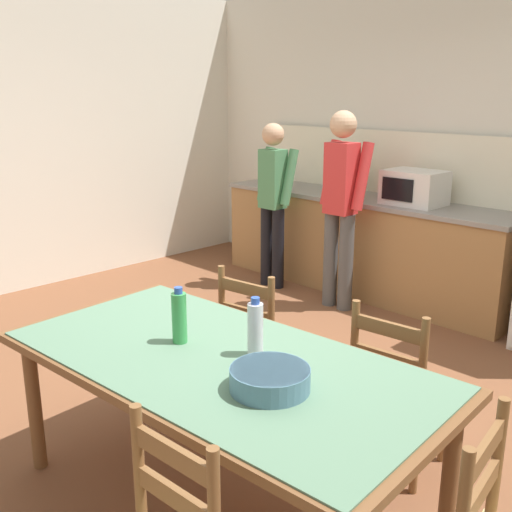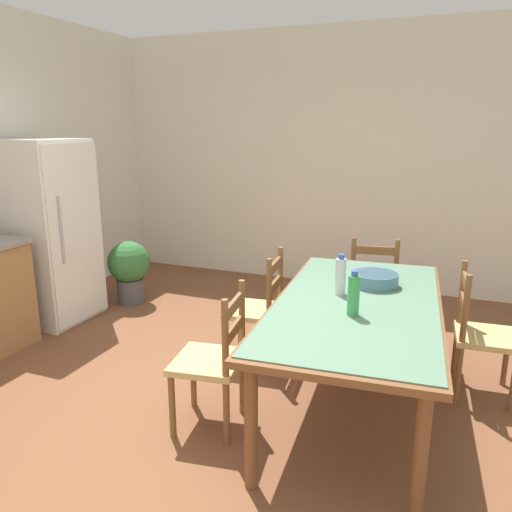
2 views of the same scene
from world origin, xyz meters
The scene contains 12 objects.
ground_plane centered at (0.00, 0.00, 0.00)m, with size 8.32×8.32×0.00m, color brown.
wall_right centered at (3.26, 0.00, 1.45)m, with size 0.12×5.20×2.90m, color silver.
refrigerator centered at (1.10, 2.19, 0.86)m, with size 0.71×0.73×1.72m.
dining_table centered at (0.54, -0.84, 0.69)m, with size 2.11×1.17×0.76m.
bottle_near_centre centered at (0.29, -0.86, 0.88)m, with size 0.07×0.07×0.27m.
bottle_off_centre centered at (0.64, -0.71, 0.88)m, with size 0.07×0.07×0.27m.
serving_bowl centered at (0.91, -0.90, 0.81)m, with size 0.32×0.32×0.09m.
chair_side_far_right centered at (0.95, -0.01, 0.44)m, with size 0.46×0.44×0.91m.
chair_head_end centered at (1.85, -0.75, 0.44)m, with size 0.46×0.47×0.91m.
chair_side_near_right centered at (1.06, -1.61, 0.44)m, with size 0.44×0.42×0.91m.
chair_side_far_left centered at (0.03, -0.08, 0.44)m, with size 0.47×0.46×0.91m.
potted_plant centered at (1.73, 1.76, 0.39)m, with size 0.44×0.44×0.67m.
Camera 2 is at (-2.46, -1.35, 1.83)m, focal length 35.00 mm.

